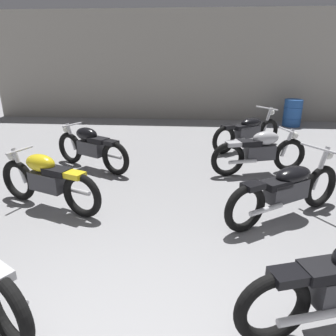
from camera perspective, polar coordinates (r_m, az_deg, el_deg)
The scene contains 7 objects.
back_wall at distance 11.53m, azimuth 2.94°, elevation 17.52°, with size 13.41×0.24×3.60m, color #9E998E.
motorcycle_left_row_1 at distance 5.18m, azimuth -20.59°, elevation -1.96°, with size 1.87×0.84×0.88m.
motorcycle_left_row_2 at distance 6.72m, azimuth -13.49°, elevation 3.65°, with size 1.78×1.05×0.88m.
motorcycle_right_row_1 at distance 4.85m, azimuth 20.34°, elevation -3.49°, with size 1.87×1.30×0.97m.
motorcycle_right_row_2 at distance 6.50m, azimuth 16.00°, elevation 2.89°, with size 1.92×0.73×0.88m.
motorcycle_right_row_3 at distance 8.14m, azimuth 13.95°, elevation 6.37°, with size 1.80×1.40×0.97m.
oil_drum at distance 11.21m, azimuth 21.15°, elevation 9.09°, with size 0.59×0.59×0.85m.
Camera 1 is at (0.40, -1.53, 2.28)m, focal length 34.47 mm.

